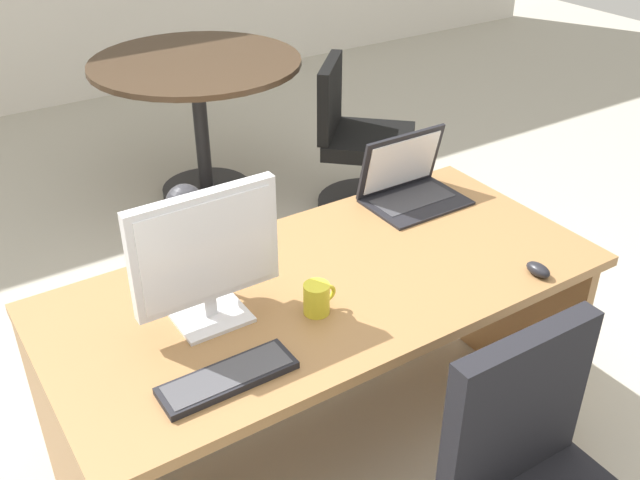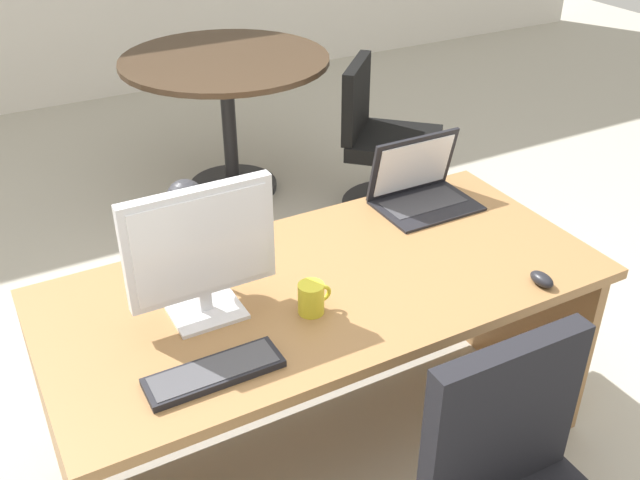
{
  "view_description": "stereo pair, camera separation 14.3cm",
  "coord_description": "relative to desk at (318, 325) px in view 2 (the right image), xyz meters",
  "views": [
    {
      "loc": [
        -1.01,
        -1.51,
        1.97
      ],
      "look_at": [
        0.0,
        0.04,
        0.84
      ],
      "focal_mm": 40.5,
      "sensor_mm": 36.0,
      "label": 1
    },
    {
      "loc": [
        -0.89,
        -1.59,
        1.97
      ],
      "look_at": [
        0.0,
        0.04,
        0.84
      ],
      "focal_mm": 40.5,
      "sensor_mm": 36.0,
      "label": 2
    }
  ],
  "objects": [
    {
      "name": "mouse",
      "position": [
        0.56,
        -0.38,
        0.23
      ],
      "size": [
        0.05,
        0.09,
        0.04
      ],
      "color": "black",
      "rests_on": "desk"
    },
    {
      "name": "coffee_mug",
      "position": [
        -0.11,
        -0.17,
        0.26
      ],
      "size": [
        0.1,
        0.08,
        0.09
      ],
      "color": "yellow",
      "rests_on": "desk"
    },
    {
      "name": "meeting_chair_near",
      "position": [
        1.14,
        1.36,
        -0.18
      ],
      "size": [
        0.66,
        0.65,
        0.83
      ],
      "color": "black",
      "rests_on": "ground"
    },
    {
      "name": "desk_lamp",
      "position": [
        -0.35,
        0.15,
        0.44
      ],
      "size": [
        0.12,
        0.14,
        0.33
      ],
      "color": "#2D2D33",
      "rests_on": "desk"
    },
    {
      "name": "meeting_table",
      "position": [
        0.49,
        1.97,
        0.08
      ],
      "size": [
        1.14,
        1.14,
        0.79
      ],
      "color": "black",
      "rests_on": "ground"
    },
    {
      "name": "keyboard",
      "position": [
        -0.46,
        -0.29,
        0.22
      ],
      "size": [
        0.35,
        0.11,
        0.02
      ],
      "color": "black",
      "rests_on": "desk"
    },
    {
      "name": "desk",
      "position": [
        0.0,
        0.0,
        0.0
      ],
      "size": [
        1.71,
        0.8,
        0.72
      ],
      "color": "#9E7042",
      "rests_on": "ground"
    },
    {
      "name": "laptop",
      "position": [
        0.54,
        0.24,
        0.28
      ],
      "size": [
        0.35,
        0.26,
        0.24
      ],
      "color": "black",
      "rests_on": "desk"
    },
    {
      "name": "ground",
      "position": [
        0.0,
        1.45,
        -0.52
      ],
      "size": [
        12.0,
        12.0,
        0.0
      ],
      "primitive_type": "plane",
      "color": "#B7B2A3"
    },
    {
      "name": "monitor",
      "position": [
        -0.38,
        -0.04,
        0.43
      ],
      "size": [
        0.42,
        0.16,
        0.4
      ],
      "color": "silver",
      "rests_on": "desk"
    }
  ]
}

